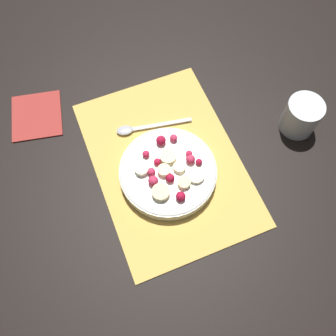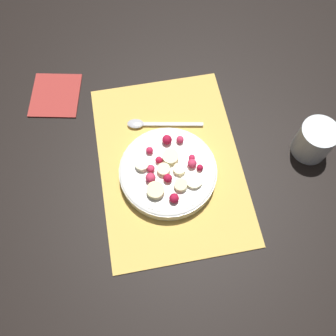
# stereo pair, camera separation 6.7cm
# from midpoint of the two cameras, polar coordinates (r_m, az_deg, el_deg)

# --- Properties ---
(ground_plane) EXTENTS (3.00, 3.00, 0.00)m
(ground_plane) POSITION_cam_midpoint_polar(r_m,az_deg,el_deg) (0.85, -2.42, 0.64)
(ground_plane) COLOR black
(placemat) EXTENTS (0.45, 0.32, 0.01)m
(placemat) POSITION_cam_midpoint_polar(r_m,az_deg,el_deg) (0.85, -2.43, 0.72)
(placemat) COLOR #E0B251
(placemat) RESTS_ON ground_plane
(fruit_bowl) EXTENTS (0.21, 0.21, 0.05)m
(fruit_bowl) POSITION_cam_midpoint_polar(r_m,az_deg,el_deg) (0.81, -2.34, -0.77)
(fruit_bowl) COLOR silver
(fruit_bowl) RESTS_ON placemat
(spoon) EXTENTS (0.05, 0.18, 0.01)m
(spoon) POSITION_cam_midpoint_polar(r_m,az_deg,el_deg) (0.89, -6.55, 5.90)
(spoon) COLOR #B2B2B7
(spoon) RESTS_ON placemat
(drinking_glass) EXTENTS (0.08, 0.08, 0.08)m
(drinking_glass) POSITION_cam_midpoint_polar(r_m,az_deg,el_deg) (0.90, 17.64, 7.36)
(drinking_glass) COLOR white
(drinking_glass) RESTS_ON ground_plane
(napkin) EXTENTS (0.15, 0.14, 0.01)m
(napkin) POSITION_cam_midpoint_polar(r_m,az_deg,el_deg) (0.97, -21.31, 7.33)
(napkin) COLOR #A3332D
(napkin) RESTS_ON ground_plane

